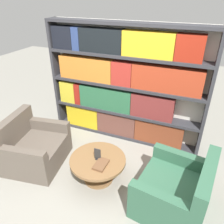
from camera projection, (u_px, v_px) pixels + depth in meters
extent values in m
plane|color=gray|center=(90.00, 185.00, 3.20)|extent=(14.00, 14.00, 0.00)
cube|color=silver|center=(127.00, 83.00, 3.91)|extent=(2.80, 0.05, 2.09)
cube|color=#333338|center=(58.00, 75.00, 4.27)|extent=(0.05, 0.30, 2.09)
cube|color=#333338|center=(209.00, 99.00, 3.35)|extent=(0.05, 0.30, 2.09)
cube|color=#333338|center=(123.00, 134.00, 4.31)|extent=(2.70, 0.30, 0.05)
cube|color=#333338|center=(124.00, 112.00, 4.06)|extent=(2.70, 0.30, 0.05)
cube|color=#333338|center=(124.00, 86.00, 3.81)|extent=(2.70, 0.30, 0.05)
cube|color=#333338|center=(125.00, 56.00, 3.55)|extent=(2.70, 0.30, 0.05)
cube|color=#333338|center=(126.00, 23.00, 3.31)|extent=(2.70, 0.30, 0.05)
cube|color=gold|center=(84.00, 116.00, 4.45)|extent=(0.68, 0.20, 0.42)
cube|color=brown|center=(117.00, 123.00, 4.21)|extent=(0.75, 0.20, 0.42)
cube|color=brown|center=(159.00, 132.00, 3.94)|extent=(0.85, 0.20, 0.42)
cube|color=gold|center=(70.00, 91.00, 4.31)|extent=(0.31, 0.20, 0.42)
cube|color=#A02117|center=(79.00, 93.00, 4.24)|extent=(0.12, 0.20, 0.42)
cube|color=#2D6A45|center=(106.00, 98.00, 4.05)|extent=(1.00, 0.20, 0.42)
cube|color=maroon|center=(152.00, 106.00, 3.75)|extent=(0.73, 0.20, 0.42)
cube|color=orange|center=(87.00, 68.00, 3.92)|extent=(1.02, 0.20, 0.41)
cube|color=#B02F26|center=(123.00, 73.00, 3.69)|extent=(0.35, 0.20, 0.41)
cube|color=#B03A20|center=(167.00, 79.00, 3.44)|extent=(1.11, 0.20, 0.41)
cube|color=black|center=(64.00, 37.00, 3.81)|extent=(0.38, 0.20, 0.38)
cube|color=navy|center=(78.00, 38.00, 3.72)|extent=(0.14, 0.20, 0.38)
cube|color=black|center=(102.00, 40.00, 3.57)|extent=(0.75, 0.20, 0.38)
cube|color=gold|center=(148.00, 44.00, 3.30)|extent=(0.80, 0.20, 0.38)
cube|color=#A12514|center=(190.00, 48.00, 3.10)|extent=(0.40, 0.20, 0.38)
cube|color=brown|center=(37.00, 152.00, 3.55)|extent=(0.97, 1.05, 0.39)
cube|color=brown|center=(13.00, 129.00, 3.42)|extent=(0.29, 0.93, 0.41)
cube|color=brown|center=(23.00, 155.00, 3.05)|extent=(0.70, 0.23, 0.18)
cube|color=brown|center=(50.00, 125.00, 3.74)|extent=(0.70, 0.23, 0.18)
cube|color=#336047|center=(171.00, 194.00, 2.82)|extent=(0.94, 1.03, 0.39)
cube|color=#336047|center=(206.00, 182.00, 2.48)|extent=(0.26, 0.93, 0.41)
cube|color=#336047|center=(178.00, 157.00, 3.02)|extent=(0.70, 0.21, 0.18)
cube|color=#336047|center=(158.00, 199.00, 2.41)|extent=(0.70, 0.21, 0.18)
cylinder|color=brown|center=(98.00, 170.00, 3.24)|extent=(0.15, 0.15, 0.34)
cylinder|color=brown|center=(98.00, 177.00, 3.31)|extent=(0.45, 0.45, 0.03)
cylinder|color=brown|center=(98.00, 160.00, 3.14)|extent=(0.81, 0.81, 0.04)
cube|color=black|center=(98.00, 159.00, 3.13)|extent=(0.06, 0.06, 0.01)
cube|color=#2D2D2D|center=(98.00, 154.00, 3.09)|extent=(0.10, 0.01, 0.18)
cube|color=brown|center=(101.00, 164.00, 3.01)|extent=(0.16, 0.25, 0.03)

